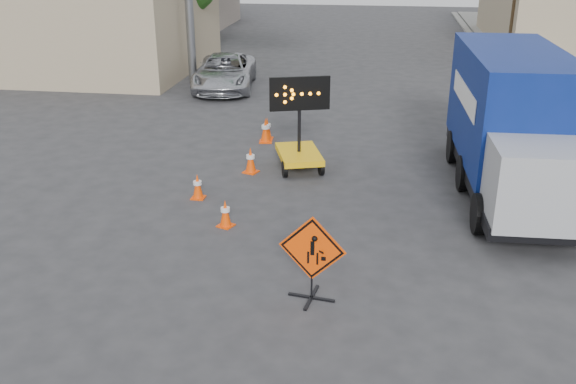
% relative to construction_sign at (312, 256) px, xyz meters
% --- Properties ---
extents(ground, '(100.00, 100.00, 0.00)m').
position_rel_construction_sign_xyz_m(ground, '(-0.83, -0.56, -0.86)').
color(ground, '#2D2D30').
rests_on(ground, ground).
extents(curb_right, '(0.40, 60.00, 0.12)m').
position_rel_construction_sign_xyz_m(curb_right, '(6.37, 14.44, -0.80)').
color(curb_right, gray).
rests_on(curb_right, ground).
extents(storefront_left_near, '(14.00, 10.00, 4.00)m').
position_rel_construction_sign_xyz_m(storefront_left_near, '(-14.83, 19.44, 1.14)').
color(storefront_left_near, tan).
rests_on(storefront_left_near, ground).
extents(construction_sign, '(1.22, 0.87, 1.63)m').
position_rel_construction_sign_xyz_m(construction_sign, '(0.00, 0.00, 0.00)').
color(construction_sign, black).
rests_on(construction_sign, ground).
extents(arrow_board, '(1.60, 2.07, 2.60)m').
position_rel_construction_sign_xyz_m(arrow_board, '(-1.14, 6.80, -0.27)').
color(arrow_board, yellow).
rests_on(arrow_board, ground).
extents(pickup_truck, '(2.95, 5.32, 1.41)m').
position_rel_construction_sign_xyz_m(pickup_truck, '(-5.50, 15.97, -0.16)').
color(pickup_truck, '#B8B9C0').
rests_on(pickup_truck, ground).
extents(box_truck, '(2.55, 7.43, 3.50)m').
position_rel_construction_sign_xyz_m(box_truck, '(4.28, 5.83, 0.72)').
color(box_truck, black).
rests_on(box_truck, ground).
extents(cone_a, '(0.43, 0.43, 0.64)m').
position_rel_construction_sign_xyz_m(cone_a, '(-2.27, 2.77, -0.54)').
color(cone_a, '#FF4605').
rests_on(cone_a, ground).
extents(cone_b, '(0.34, 0.34, 0.65)m').
position_rel_construction_sign_xyz_m(cone_b, '(-3.34, 4.26, -0.54)').
color(cone_b, '#FF4605').
rests_on(cone_b, ground).
extents(cone_c, '(0.47, 0.47, 0.72)m').
position_rel_construction_sign_xyz_m(cone_c, '(-2.41, 6.26, -0.50)').
color(cone_c, '#FF4605').
rests_on(cone_c, ground).
extents(cone_d, '(0.45, 0.45, 0.78)m').
position_rel_construction_sign_xyz_m(cone_d, '(-2.50, 9.02, -0.47)').
color(cone_d, '#FF4605').
rests_on(cone_d, ground).
extents(cone_e, '(0.38, 0.38, 0.72)m').
position_rel_construction_sign_xyz_m(cone_e, '(-2.50, 9.33, -0.51)').
color(cone_e, '#FF4605').
rests_on(cone_e, ground).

